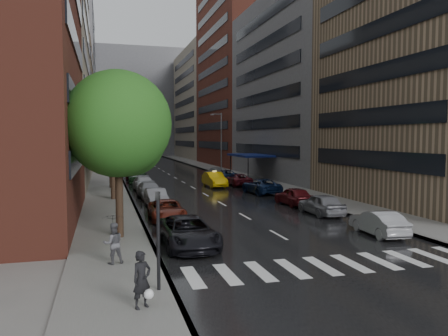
% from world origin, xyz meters
% --- Properties ---
extents(ground, '(220.00, 220.00, 0.00)m').
position_xyz_m(ground, '(0.00, 0.00, 0.00)').
color(ground, gray).
rests_on(ground, ground).
extents(road, '(14.00, 140.00, 0.01)m').
position_xyz_m(road, '(0.00, 50.00, 0.01)').
color(road, black).
rests_on(road, ground).
extents(sidewalk_left, '(4.00, 140.00, 0.15)m').
position_xyz_m(sidewalk_left, '(-9.00, 50.00, 0.07)').
color(sidewalk_left, gray).
rests_on(sidewalk_left, ground).
extents(sidewalk_right, '(4.00, 140.00, 0.15)m').
position_xyz_m(sidewalk_right, '(9.00, 50.00, 0.07)').
color(sidewalk_right, gray).
rests_on(sidewalk_right, ground).
extents(crosswalk, '(13.15, 2.80, 0.01)m').
position_xyz_m(crosswalk, '(0.20, -2.00, 0.01)').
color(crosswalk, silver).
rests_on(crosswalk, ground).
extents(buildings_left, '(8.00, 108.00, 38.00)m').
position_xyz_m(buildings_left, '(-15.00, 58.79, 15.99)').
color(buildings_left, maroon).
rests_on(buildings_left, ground).
extents(buildings_right, '(8.05, 109.10, 36.00)m').
position_xyz_m(buildings_right, '(15.00, 56.70, 15.03)').
color(buildings_right, '#937A5B').
rests_on(buildings_right, ground).
extents(building_far, '(40.00, 14.00, 32.00)m').
position_xyz_m(building_far, '(0.00, 118.00, 16.00)').
color(building_far, slate).
rests_on(building_far, ground).
extents(tree_near, '(5.65, 5.65, 9.00)m').
position_xyz_m(tree_near, '(-8.60, 5.25, 6.16)').
color(tree_near, '#382619').
rests_on(tree_near, ground).
extents(tree_mid, '(6.06, 6.06, 9.67)m').
position_xyz_m(tree_mid, '(-8.60, 20.23, 6.62)').
color(tree_mid, '#382619').
rests_on(tree_mid, ground).
extents(tree_far, '(4.63, 4.63, 7.37)m').
position_xyz_m(tree_far, '(-8.60, 29.04, 5.04)').
color(tree_far, '#382619').
rests_on(tree_far, ground).
extents(taxi, '(1.90, 5.00, 1.63)m').
position_xyz_m(taxi, '(2.47, 28.25, 0.81)').
color(taxi, yellow).
rests_on(taxi, ground).
extents(parked_cars_left, '(2.67, 43.76, 1.58)m').
position_xyz_m(parked_cars_left, '(-5.40, 22.38, 0.74)').
color(parked_cars_left, black).
rests_on(parked_cars_left, ground).
extents(parked_cars_right, '(2.84, 41.37, 1.53)m').
position_xyz_m(parked_cars_right, '(5.40, 22.85, 0.71)').
color(parked_cars_right, gray).
rests_on(parked_cars_right, ground).
extents(ped_bag_walker, '(0.78, 0.70, 1.80)m').
position_xyz_m(ped_bag_walker, '(-8.29, -4.96, 1.02)').
color(ped_bag_walker, black).
rests_on(ped_bag_walker, sidewalk_left).
extents(ped_black_umbrella, '(0.96, 0.98, 2.09)m').
position_xyz_m(ped_black_umbrella, '(-9.05, 0.21, 1.38)').
color(ped_black_umbrella, '#55545A').
rests_on(ped_black_umbrella, sidewalk_left).
extents(traffic_light, '(0.18, 0.15, 3.45)m').
position_xyz_m(traffic_light, '(-7.60, -3.46, 2.23)').
color(traffic_light, black).
rests_on(traffic_light, sidewalk_left).
extents(street_lamp_left, '(1.74, 0.22, 9.00)m').
position_xyz_m(street_lamp_left, '(-7.72, 30.00, 4.89)').
color(street_lamp_left, gray).
rests_on(street_lamp_left, sidewalk_left).
extents(street_lamp_right, '(1.74, 0.22, 9.00)m').
position_xyz_m(street_lamp_right, '(7.72, 45.00, 4.89)').
color(street_lamp_right, gray).
rests_on(street_lamp_right, sidewalk_right).
extents(awning, '(4.00, 8.00, 3.12)m').
position_xyz_m(awning, '(8.98, 35.00, 3.13)').
color(awning, navy).
rests_on(awning, sidewalk_right).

